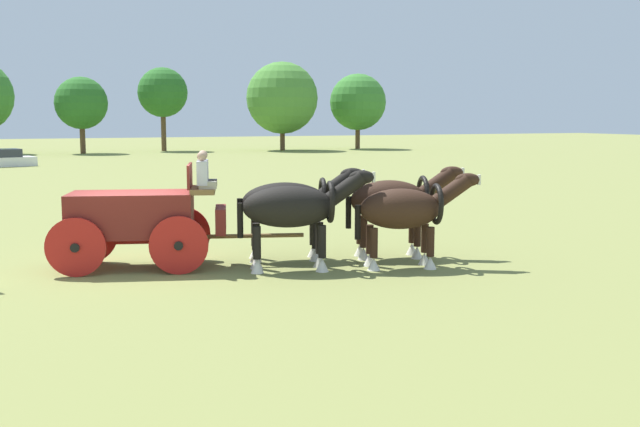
# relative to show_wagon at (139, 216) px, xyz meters

# --- Properties ---
(ground_plane) EXTENTS (220.00, 220.00, 0.00)m
(ground_plane) POSITION_rel_show_wagon_xyz_m (-0.16, 0.05, -1.23)
(ground_plane) COLOR olive
(show_wagon) EXTENTS (5.81, 2.69, 2.72)m
(show_wagon) POSITION_rel_show_wagon_xyz_m (0.00, 0.00, 0.00)
(show_wagon) COLOR maroon
(show_wagon) RESTS_ON ground
(draft_horse_rear_near) EXTENTS (3.07, 1.49, 2.25)m
(draft_horse_rear_near) POSITION_rel_show_wagon_xyz_m (3.61, -0.35, 0.15)
(draft_horse_rear_near) COLOR black
(draft_horse_rear_near) RESTS_ON ground
(draft_horse_rear_off) EXTENTS (3.09, 1.49, 2.29)m
(draft_horse_rear_off) POSITION_rel_show_wagon_xyz_m (3.26, -1.60, 0.18)
(draft_horse_rear_off) COLOR black
(draft_horse_rear_off) RESTS_ON ground
(draft_horse_lead_near) EXTENTS (2.93, 1.47, 2.27)m
(draft_horse_lead_near) POSITION_rel_show_wagon_xyz_m (6.11, -1.05, 0.17)
(draft_horse_lead_near) COLOR #331E14
(draft_horse_lead_near) RESTS_ON ground
(draft_horse_lead_off) EXTENTS (2.90, 1.43, 2.20)m
(draft_horse_lead_off) POSITION_rel_show_wagon_xyz_m (5.76, -2.31, 0.11)
(draft_horse_lead_off) COLOR #331E14
(draft_horse_lead_off) RESTS_ON ground
(parked_vehicle_d) EXTENTS (4.28, 2.91, 1.24)m
(parked_vehicle_d) POSITION_rel_show_wagon_xyz_m (-2.87, 40.23, -0.70)
(parked_vehicle_d) COLOR white
(parked_vehicle_d) RESTS_ON ground
(tree_d) EXTENTS (4.92, 4.92, 7.21)m
(tree_d) POSITION_rel_show_wagon_xyz_m (4.09, 57.44, 3.51)
(tree_d) COLOR brown
(tree_d) RESTS_ON ground
(tree_e) EXTENTS (5.00, 5.00, 8.41)m
(tree_e) POSITION_rel_show_wagon_xyz_m (12.22, 59.81, 4.65)
(tree_e) COLOR brown
(tree_e) RESTS_ON ground
(tree_f) EXTENTS (7.38, 7.38, 9.08)m
(tree_f) POSITION_rel_show_wagon_xyz_m (23.84, 56.52, 4.16)
(tree_f) COLOR brown
(tree_f) RESTS_ON ground
(tree_g) EXTENTS (6.06, 6.06, 8.07)m
(tree_g) POSITION_rel_show_wagon_xyz_m (32.63, 56.90, 3.80)
(tree_g) COLOR brown
(tree_g) RESTS_ON ground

